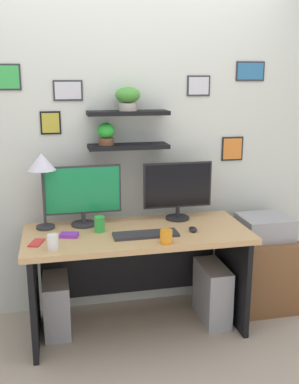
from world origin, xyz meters
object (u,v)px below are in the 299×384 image
at_px(pen_cup, 53,242).
at_px(scissors_tray, 69,235).
at_px(computer_tower_left, 57,304).
at_px(desk, 136,257).
at_px(drawer_cabinet, 262,271).
at_px(computer_mouse, 193,229).
at_px(desk_lamp, 42,168).
at_px(cell_phone, 37,243).
at_px(keyboard, 146,234).
at_px(monitor_left, 83,193).
at_px(computer_tower_right, 212,293).
at_px(water_cup, 99,224).
at_px(printer, 265,227).
at_px(monitor_right, 178,189).
at_px(coffee_mug, 166,237).

height_order(pen_cup, scissors_tray, pen_cup).
bearing_deg(computer_tower_left, scissors_tray, -47.86).
relative_size(desk, drawer_cabinet, 2.73).
xyz_separation_m(computer_mouse, computer_tower_left, (-0.96, 0.19, -0.57)).
height_order(desk_lamp, cell_phone, desk_lamp).
relative_size(keyboard, desk_lamp, 0.82).
relative_size(monitor_left, scissors_tray, 4.58).
height_order(computer_mouse, computer_tower_right, computer_mouse).
xyz_separation_m(keyboard, cell_phone, (-0.72, 0.01, -0.01)).
distance_m(scissors_tray, computer_tower_left, 0.59).
distance_m(monitor_left, computer_tower_left, 0.83).
xyz_separation_m(water_cup, printer, (1.30, 0.11, -0.15)).
bearing_deg(monitor_right, pen_cup, -153.94).
xyz_separation_m(keyboard, water_cup, (-0.30, 0.15, 0.05)).
bearing_deg(cell_phone, scissors_tray, 40.59).
xyz_separation_m(computer_mouse, coffee_mug, (-0.24, -0.19, 0.03)).
xyz_separation_m(keyboard, scissors_tray, (-0.51, 0.09, 0.00)).
distance_m(cell_phone, computer_tower_left, 0.60).
relative_size(computer_mouse, computer_tower_left, 0.22).
bearing_deg(monitor_right, keyboard, -133.84).
relative_size(desk_lamp, water_cup, 4.90).
height_order(keyboard, computer_mouse, computer_mouse).
xyz_separation_m(cell_phone, computer_tower_right, (1.25, 0.10, -0.54)).
height_order(desk, monitor_left, monitor_left).
bearing_deg(computer_tower_right, keyboard, -168.58).
distance_m(desk_lamp, scissors_tray, 0.50).
height_order(desk, desk_lamp, desk_lamp).
distance_m(keyboard, computer_mouse, 0.34).
relative_size(water_cup, printer, 0.29).
xyz_separation_m(desk_lamp, drawer_cabinet, (1.67, -0.05, -0.90)).
bearing_deg(computer_tower_right, desk, 174.49).
bearing_deg(cell_phone, monitor_right, 35.70).
xyz_separation_m(cell_phone, water_cup, (0.42, 0.14, 0.05)).
height_order(monitor_right, pen_cup, monitor_right).
relative_size(monitor_right, drawer_cabinet, 0.91).
bearing_deg(computer_tower_left, monitor_right, 6.89).
relative_size(monitor_right, printer, 1.37).
xyz_separation_m(keyboard, drawer_cabinet, (1.01, 0.26, -0.47)).
bearing_deg(desk_lamp, desk, -12.86).
distance_m(desk, cell_phone, 0.73).
bearing_deg(monitor_right, desk_lamp, -178.76).
bearing_deg(monitor_right, cell_phone, -162.88).
bearing_deg(monitor_left, printer, -2.90).
relative_size(desk_lamp, cell_phone, 3.85).
xyz_separation_m(monitor_right, water_cup, (-0.61, -0.18, -0.18)).
bearing_deg(computer_tower_right, computer_mouse, -156.00).
height_order(coffee_mug, computer_tower_left, coffee_mug).
xyz_separation_m(drawer_cabinet, computer_tower_left, (-1.62, -0.04, -0.09)).
bearing_deg(water_cup, scissors_tray, -165.02).
bearing_deg(coffee_mug, scissors_tray, 156.85).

